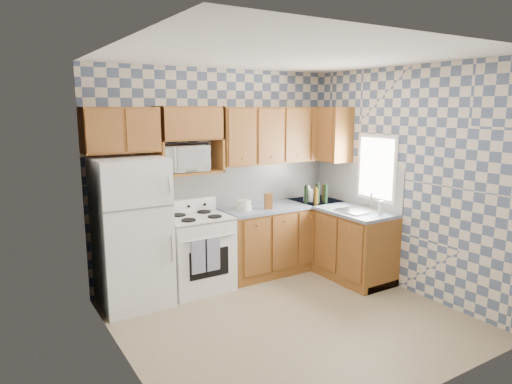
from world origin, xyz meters
TOP-DOWN VIEW (x-y plane):
  - floor at (0.00, 0.00)m, footprint 3.40×3.40m
  - back_wall at (0.00, 1.60)m, footprint 3.40×0.02m
  - right_wall at (1.70, 0.00)m, footprint 0.02×3.20m
  - backsplash_back at (0.40, 1.59)m, footprint 2.60×0.02m
  - backsplash_right at (1.69, 0.80)m, footprint 0.02×1.60m
  - refrigerator at (-1.27, 1.25)m, footprint 0.75×0.70m
  - stove_body at (-0.47, 1.28)m, footprint 0.76×0.65m
  - cooktop at (-0.47, 1.28)m, footprint 0.76×0.65m
  - backguard at (-0.47, 1.55)m, footprint 0.76×0.08m
  - dish_towel_left at (-0.60, 0.93)m, footprint 0.19×0.02m
  - dish_towel_right at (-0.44, 0.93)m, footprint 0.19×0.02m
  - base_cabinets_back at (0.82, 1.30)m, footprint 1.75×0.60m
  - base_cabinets_right at (1.40, 0.80)m, footprint 0.60×1.60m
  - countertop_back at (0.82, 1.30)m, footprint 1.77×0.63m
  - countertop_right at (1.40, 0.80)m, footprint 0.63×1.60m
  - upper_cabinets_back at (0.82, 1.44)m, footprint 1.75×0.33m
  - upper_cabinets_fridge at (-1.29, 1.44)m, footprint 0.82×0.33m
  - upper_cabinets_right at (1.53, 1.25)m, footprint 0.33×0.70m
  - microwave_shelf at (-0.47, 1.44)m, footprint 0.80×0.33m
  - microwave at (-0.56, 1.46)m, footprint 0.59×0.42m
  - sink at (1.40, 0.45)m, footprint 0.48×0.40m
  - window at (1.69, 0.45)m, footprint 0.02×0.66m
  - bottle_0 at (1.25, 1.09)m, footprint 0.06×0.06m
  - bottle_1 at (1.35, 1.04)m, footprint 0.06×0.06m
  - bottle_2 at (1.40, 1.13)m, footprint 0.06×0.06m
  - bottle_3 at (1.18, 1.04)m, footprint 0.06×0.06m
  - bottle_4 at (1.10, 1.15)m, footprint 0.06×0.06m
  - knife_block at (0.49, 1.16)m, footprint 0.12×0.12m
  - electric_kettle at (1.24, 1.28)m, footprint 0.13×0.13m
  - food_containers at (0.20, 1.27)m, footprint 0.20×0.20m
  - soap_bottle at (1.49, 0.17)m, footprint 0.06×0.06m

SIDE VIEW (x-z plane):
  - floor at x=0.00m, z-range 0.00..0.00m
  - base_cabinets_back at x=0.82m, z-range 0.00..0.88m
  - base_cabinets_right at x=1.40m, z-range 0.00..0.88m
  - stove_body at x=-0.47m, z-range 0.00..0.90m
  - dish_towel_left at x=-0.60m, z-range 0.33..0.73m
  - dish_towel_right at x=-0.44m, z-range 0.33..0.73m
  - refrigerator at x=-1.27m, z-range 0.00..1.68m
  - countertop_back at x=0.82m, z-range 0.88..0.92m
  - countertop_right at x=1.40m, z-range 0.88..0.92m
  - cooktop at x=-0.47m, z-range 0.89..0.92m
  - sink at x=1.40m, z-range 0.91..0.94m
  - food_containers at x=0.20m, z-range 0.92..1.05m
  - backguard at x=-0.47m, z-range 0.92..1.08m
  - soap_bottle at x=1.49m, z-range 0.92..1.09m
  - electric_kettle at x=1.24m, z-range 0.92..1.09m
  - knife_block at x=0.49m, z-range 0.92..1.12m
  - bottle_3 at x=1.18m, z-range 0.92..1.14m
  - bottle_2 at x=1.40m, z-range 0.92..1.15m
  - bottle_4 at x=1.10m, z-range 0.92..1.16m
  - bottle_1 at x=1.35m, z-range 0.92..1.17m
  - bottle_0 at x=1.25m, z-range 0.92..1.19m
  - backsplash_back at x=0.40m, z-range 0.92..1.48m
  - backsplash_right at x=1.69m, z-range 0.92..1.48m
  - back_wall at x=0.00m, z-range 0.00..2.70m
  - right_wall at x=1.70m, z-range 0.00..2.70m
  - microwave_shelf at x=-0.47m, z-range 1.42..1.45m
  - window at x=1.69m, z-range 1.02..1.88m
  - microwave at x=-0.56m, z-range 1.45..1.77m
  - upper_cabinets_back at x=0.82m, z-range 1.48..2.22m
  - upper_cabinets_right at x=1.53m, z-range 1.48..2.22m
  - upper_cabinets_fridge at x=-1.29m, z-range 1.72..2.22m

